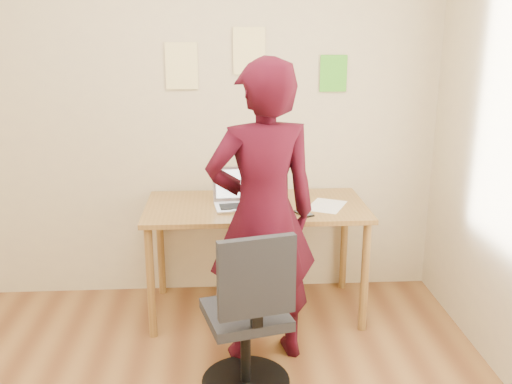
{
  "coord_description": "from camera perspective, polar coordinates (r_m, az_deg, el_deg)",
  "views": [
    {
      "loc": [
        0.26,
        -2.08,
        1.83
      ],
      "look_at": [
        0.45,
        0.95,
        0.95
      ],
      "focal_mm": 40.0,
      "sensor_mm": 36.0,
      "label": 1
    }
  ],
  "objects": [
    {
      "name": "desk",
      "position": [
        3.66,
        -0.01,
        -2.58
      ],
      "size": [
        1.4,
        0.7,
        0.74
      ],
      "color": "olive",
      "rests_on": "ground"
    },
    {
      "name": "phone",
      "position": [
        3.46,
        4.79,
        -2.15
      ],
      "size": [
        0.12,
        0.15,
        0.01
      ],
      "rotation": [
        0.0,
        0.0,
        0.43
      ],
      "color": "black",
      "rests_on": "desk"
    },
    {
      "name": "paper_sheet",
      "position": [
        3.64,
        7.05,
        -1.37
      ],
      "size": [
        0.31,
        0.35,
        0.0
      ],
      "primitive_type": "cube",
      "rotation": [
        0.0,
        0.0,
        -0.46
      ],
      "color": "white",
      "rests_on": "desk"
    },
    {
      "name": "wall_note_right",
      "position": [
        3.9,
        7.75,
        11.67
      ],
      "size": [
        0.18,
        0.0,
        0.24
      ],
      "primitive_type": "cube",
      "color": "green",
      "rests_on": "room"
    },
    {
      "name": "office_chair",
      "position": [
        2.95,
        -0.72,
        -13.14
      ],
      "size": [
        0.48,
        0.49,
        0.9
      ],
      "rotation": [
        0.0,
        0.0,
        0.25
      ],
      "color": "black",
      "rests_on": "ground"
    },
    {
      "name": "wall_note_left",
      "position": [
        3.83,
        -7.45,
        12.39
      ],
      "size": [
        0.21,
        0.0,
        0.3
      ],
      "primitive_type": "cube",
      "color": "#FCE997",
      "rests_on": "room"
    },
    {
      "name": "laptop",
      "position": [
        3.61,
        -1.68,
        -0.57
      ],
      "size": [
        0.34,
        0.31,
        0.23
      ],
      "rotation": [
        0.0,
        0.0,
        0.11
      ],
      "color": "silver",
      "rests_on": "desk"
    },
    {
      "name": "person",
      "position": [
        3.09,
        0.67,
        -2.37
      ],
      "size": [
        0.68,
        0.51,
        1.69
      ],
      "primitive_type": "imported",
      "rotation": [
        0.0,
        0.0,
        3.33
      ],
      "color": "#320612",
      "rests_on": "ground"
    },
    {
      "name": "room",
      "position": [
        2.15,
        -10.57,
        2.97
      ],
      "size": [
        3.58,
        3.58,
        2.78
      ],
      "color": "brown",
      "rests_on": "ground"
    },
    {
      "name": "wall_note_mid",
      "position": [
        3.82,
        -0.69,
        13.93
      ],
      "size": [
        0.21,
        0.0,
        0.3
      ],
      "primitive_type": "cube",
      "color": "#FCE997",
      "rests_on": "room"
    }
  ]
}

